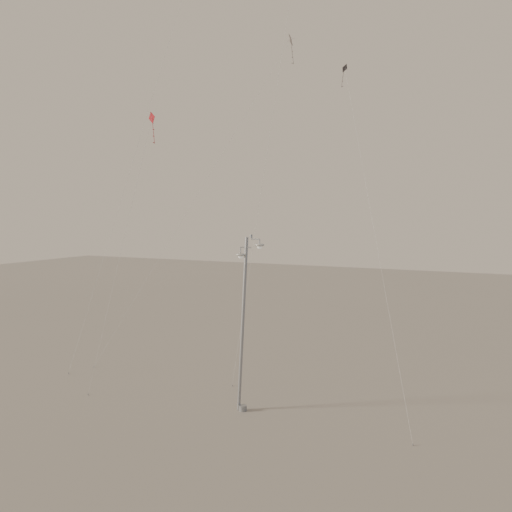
% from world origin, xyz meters
% --- Properties ---
extents(ground, '(160.00, 160.00, 0.00)m').
position_xyz_m(ground, '(0.00, 0.00, 0.00)').
color(ground, gray).
rests_on(ground, ground).
extents(street_lamp, '(1.63, 0.58, 9.63)m').
position_xyz_m(street_lamp, '(3.40, 1.23, 5.13)').
color(street_lamp, '#909398').
rests_on(street_lamp, ground).
extents(kite_1, '(11.26, 9.20, 23.49)m').
position_xyz_m(kite_1, '(-1.38, 11.18, 17.95)').
color(kite_1, '#362E2D').
rests_on(kite_1, ground).
extents(kite_3, '(3.08, 3.21, 16.70)m').
position_xyz_m(kite_3, '(-3.99, 1.81, 12.65)').
color(kite_3, maroon).
rests_on(kite_3, ground).
extents(kite_4, '(8.01, 13.89, 21.24)m').
position_xyz_m(kite_4, '(6.94, 10.33, 14.98)').
color(kite_4, '#362E2D').
rests_on(kite_4, ground).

